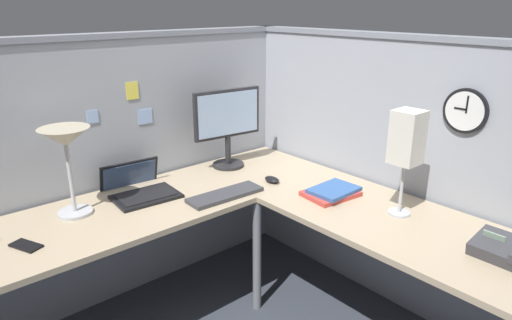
# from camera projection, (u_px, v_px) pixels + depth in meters

# --- Properties ---
(cubicle_wall_back) EXTENTS (2.57, 0.12, 1.58)m
(cubicle_wall_back) POSITION_uv_depth(u_px,v_px,m) (110.00, 172.00, 2.68)
(cubicle_wall_back) COLOR #999EA8
(cubicle_wall_back) RESTS_ON ground
(cubicle_wall_right) EXTENTS (0.12, 2.37, 1.58)m
(cubicle_wall_right) POSITION_uv_depth(u_px,v_px,m) (398.00, 175.00, 2.64)
(cubicle_wall_right) COLOR #999EA8
(cubicle_wall_right) RESTS_ON ground
(desk) EXTENTS (2.35, 2.15, 0.73)m
(desk) POSITION_uv_depth(u_px,v_px,m) (238.00, 243.00, 2.21)
(desk) COLOR tan
(desk) RESTS_ON ground
(monitor) EXTENTS (0.46, 0.20, 0.50)m
(monitor) POSITION_uv_depth(u_px,v_px,m) (228.00, 122.00, 2.87)
(monitor) COLOR #232326
(monitor) RESTS_ON desk
(laptop) EXTENTS (0.37, 0.40, 0.22)m
(laptop) POSITION_uv_depth(u_px,v_px,m) (139.00, 188.00, 2.55)
(laptop) COLOR black
(laptop) RESTS_ON desk
(keyboard) EXTENTS (0.44, 0.16, 0.02)m
(keyboard) POSITION_uv_depth(u_px,v_px,m) (225.00, 195.00, 2.50)
(keyboard) COLOR #38383D
(keyboard) RESTS_ON desk
(computer_mouse) EXTENTS (0.06, 0.10, 0.03)m
(computer_mouse) POSITION_uv_depth(u_px,v_px,m) (272.00, 180.00, 2.70)
(computer_mouse) COLOR black
(computer_mouse) RESTS_ON desk
(desk_lamp_dome) EXTENTS (0.24, 0.24, 0.44)m
(desk_lamp_dome) POSITION_uv_depth(u_px,v_px,m) (66.00, 145.00, 2.18)
(desk_lamp_dome) COLOR #B7BABF
(desk_lamp_dome) RESTS_ON desk
(cell_phone) EXTENTS (0.12, 0.16, 0.01)m
(cell_phone) POSITION_uv_depth(u_px,v_px,m) (26.00, 246.00, 1.99)
(cell_phone) COLOR black
(cell_phone) RESTS_ON desk
(office_phone) EXTENTS (0.19, 0.21, 0.11)m
(office_phone) POSITION_uv_depth(u_px,v_px,m) (502.00, 249.00, 1.89)
(office_phone) COLOR #38383D
(office_phone) RESTS_ON desk
(book_stack) EXTENTS (0.30, 0.24, 0.04)m
(book_stack) POSITION_uv_depth(u_px,v_px,m) (332.00, 192.00, 2.51)
(book_stack) COLOR #BF3F38
(book_stack) RESTS_ON desk
(desk_lamp_paper) EXTENTS (0.13, 0.13, 0.53)m
(desk_lamp_paper) POSITION_uv_depth(u_px,v_px,m) (407.00, 141.00, 2.17)
(desk_lamp_paper) COLOR #B7BABF
(desk_lamp_paper) RESTS_ON desk
(wall_clock) EXTENTS (0.04, 0.22, 0.22)m
(wall_clock) POSITION_uv_depth(u_px,v_px,m) (466.00, 111.00, 2.21)
(wall_clock) COLOR black
(pinned_note_leftmost) EXTENTS (0.06, 0.00, 0.07)m
(pinned_note_leftmost) POSITION_uv_depth(u_px,v_px,m) (92.00, 117.00, 2.47)
(pinned_note_leftmost) COLOR #99B7E5
(pinned_note_middle) EXTENTS (0.07, 0.00, 0.10)m
(pinned_note_middle) POSITION_uv_depth(u_px,v_px,m) (132.00, 91.00, 2.59)
(pinned_note_middle) COLOR #EAD84C
(pinned_note_rightmost) EXTENTS (0.09, 0.00, 0.09)m
(pinned_note_rightmost) POSITION_uv_depth(u_px,v_px,m) (145.00, 117.00, 2.68)
(pinned_note_rightmost) COLOR #99B7E5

